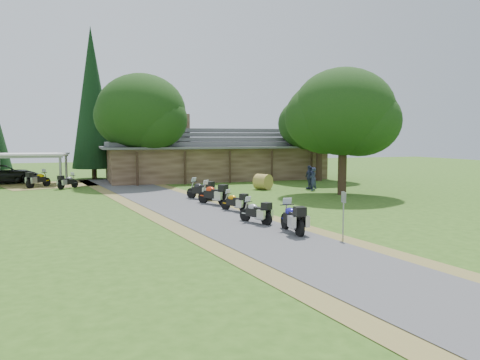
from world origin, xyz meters
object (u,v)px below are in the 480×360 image
object	(u,v)px
motorcycle_row_d	(213,193)
hay_bale	(263,182)
motorcycle_carport_b	(68,181)
lodge	(215,153)
motorcycle_row_a	(292,217)
motorcycle_carport_a	(38,179)
motorcycle_row_c	(235,201)
motorcycle_row_b	(256,211)
motorcycle_row_e	(201,189)
carport	(29,169)
car_dark_suv	(4,169)

from	to	relation	value
motorcycle_row_d	hay_bale	distance (m)	8.78
motorcycle_carport_b	hay_bale	bearing A→B (deg)	-67.01
lodge	motorcycle_row_a	world-z (taller)	lodge
motorcycle_row_d	motorcycle_carport_a	bearing A→B (deg)	6.14
motorcycle_row_c	motorcycle_carport_a	distance (m)	19.97
lodge	motorcycle_row_c	bearing A→B (deg)	-103.45
motorcycle_row_b	motorcycle_carport_b	distance (m)	20.50
motorcycle_row_d	motorcycle_carport_a	size ratio (longest dim) A/B	0.99
motorcycle_row_d	motorcycle_carport_a	distance (m)	17.41
motorcycle_row_d	hay_bale	bearing A→B (deg)	-72.90
motorcycle_row_d	motorcycle_row_c	bearing A→B (deg)	156.89
lodge	motorcycle_row_d	world-z (taller)	lodge
motorcycle_row_e	lodge	bearing A→B (deg)	-54.93
lodge	motorcycle_row_a	distance (m)	26.29
motorcycle_row_b	motorcycle_carport_b	bearing A→B (deg)	-0.22
motorcycle_row_a	motorcycle_carport_b	size ratio (longest dim) A/B	1.14
motorcycle_row_e	motorcycle_row_b	bearing A→B (deg)	146.86
motorcycle_row_b	motorcycle_carport_a	world-z (taller)	motorcycle_carport_a
motorcycle_row_a	motorcycle_carport_a	distance (m)	25.59
motorcycle_row_b	carport	bearing A→B (deg)	2.16
car_dark_suv	carport	bearing A→B (deg)	-142.25
car_dark_suv	hay_bale	size ratio (longest dim) A/B	5.38
motorcycle_carport_a	motorcycle_carport_b	world-z (taller)	motorcycle_carport_a
lodge	motorcycle_row_e	xyz separation A→B (m)	(-5.21, -14.35, -1.76)
hay_bale	motorcycle_row_d	bearing A→B (deg)	-131.91
lodge	hay_bale	bearing A→B (deg)	-85.75
motorcycle_row_e	motorcycle_carport_b	size ratio (longest dim) A/B	1.13
carport	motorcycle_carport_b	xyz separation A→B (m)	(3.12, -4.31, -0.71)
motorcycle_row_e	motorcycle_carport_b	bearing A→B (deg)	5.16
carport	motorcycle_row_e	xyz separation A→B (m)	(11.27, -13.98, -0.64)
lodge	motorcycle_carport_a	xyz separation A→B (m)	(-15.61, -2.94, -1.74)
car_dark_suv	motorcycle_row_e	size ratio (longest dim) A/B	3.20
car_dark_suv	motorcycle_carport_b	world-z (taller)	car_dark_suv
motorcycle_row_a	motorcycle_carport_a	world-z (taller)	motorcycle_carport_a
lodge	motorcycle_row_a	bearing A→B (deg)	-99.36
motorcycle_row_a	motorcycle_row_d	size ratio (longest dim) A/B	0.98
carport	hay_bale	xyz separation A→B (m)	(17.25, -9.92, -0.73)
lodge	car_dark_suv	world-z (taller)	lodge
lodge	motorcycle_row_d	bearing A→B (deg)	-106.86
lodge	car_dark_suv	xyz separation A→B (m)	(-18.63, 1.32, -1.22)
hay_bale	lodge	bearing A→B (deg)	94.25
lodge	car_dark_suv	size ratio (longest dim) A/B	3.34
motorcycle_row_d	motorcycle_row_a	bearing A→B (deg)	154.26
motorcycle_row_a	hay_bale	distance (m)	16.38
motorcycle_row_b	motorcycle_carport_a	bearing A→B (deg)	3.07
motorcycle_row_b	motorcycle_row_d	xyz separation A→B (m)	(-0.17, 6.54, 0.10)
car_dark_suv	motorcycle_row_d	size ratio (longest dim) A/B	3.11
motorcycle_row_e	hay_bale	bearing A→B (deg)	-90.74
motorcycle_row_a	motorcycle_row_e	bearing A→B (deg)	8.13
motorcycle_row_e	motorcycle_carport_a	size ratio (longest dim) A/B	0.96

